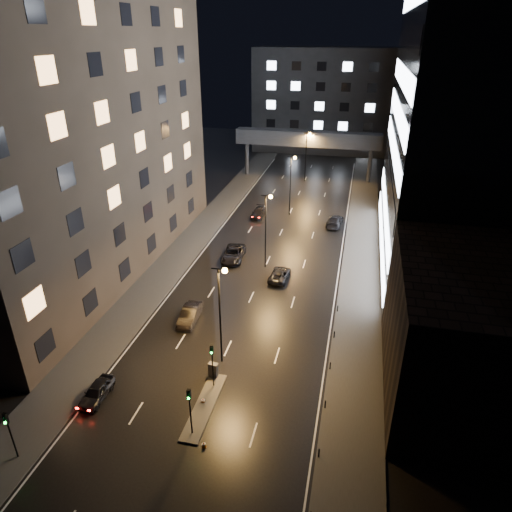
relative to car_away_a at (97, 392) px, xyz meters
The scene contains 26 objects.
ground 40.16m from the car_away_a, 77.05° to the left, with size 160.00×160.00×0.00m, color black.
sidewalk_left 34.31m from the car_away_a, 95.86° to the left, with size 5.00×110.00×0.15m, color #383533.
sidewalk_right 40.34m from the car_away_a, 57.79° to the left, with size 5.00×110.00×0.15m, color #383533.
building_left 33.01m from the car_away_a, 120.27° to the left, with size 15.00×48.00×40.00m, color #2D2319.
building_right_low 30.58m from the car_away_a, 15.66° to the left, with size 10.00×18.00×12.00m, color black.
building_right_glass 53.53m from the car_away_a, 45.94° to the left, with size 20.00×36.00×45.00m, color black.
building_far 98.26m from the car_away_a, 84.71° to the left, with size 34.00×14.00×25.00m, color #333335.
skybridge 70.13m from the car_away_a, 82.58° to the left, with size 30.00×3.00×10.00m.
median_island 9.39m from the car_away_a, ahead, with size 1.60×8.00×0.15m, color #383533.
traffic_signal_near 10.26m from the car_away_a, 21.28° to the left, with size 0.28×0.34×4.40m.
traffic_signal_far 9.79m from the car_away_a, 11.41° to the right, with size 0.28×0.34×4.40m.
traffic_signal_corner 7.65m from the car_away_a, 109.98° to the right, with size 0.28×0.34×4.40m.
bollard_row 20.01m from the car_away_a, 16.34° to the left, with size 0.12×25.12×0.90m.
streetlight_near 12.98m from the car_away_a, 37.89° to the left, with size 1.45×0.50×10.15m.
streetlight_mid_a 29.22m from the car_away_a, 71.34° to the left, with size 1.45×0.50×10.15m.
streetlight_mid_b 48.36m from the car_away_a, 79.00° to the left, with size 1.45×0.50×10.15m.
streetlight_far 68.00m from the car_away_a, 82.23° to the left, with size 1.45×0.50×10.15m.
car_away_a is the anchor object (origin of this frame).
car_away_b 13.37m from the car_away_a, 74.15° to the left, with size 1.67×4.79×1.58m, color black.
car_away_c 28.68m from the car_away_a, 81.49° to the left, with size 2.72×5.90×1.64m, color black.
car_away_d 45.03m from the car_away_a, 84.84° to the left, with size 1.99×4.89×1.42m, color black.
car_toward_a 26.85m from the car_away_a, 64.69° to the left, with size 2.19×4.74×1.32m, color black.
car_toward_b 47.07m from the car_away_a, 68.88° to the left, with size 2.27×5.59×1.62m, color black.
utility_cabinet 10.13m from the car_away_a, 28.49° to the left, with size 0.84×0.49×1.37m, color #4A4A4C.
cone_a 9.18m from the car_away_a, ahead, with size 0.39×0.39×0.49m, color orange.
cone_b 10.98m from the car_away_a, 14.99° to the right, with size 0.37×0.37×0.50m, color orange.
Camera 1 is at (11.01, -25.08, 28.39)m, focal length 32.00 mm.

